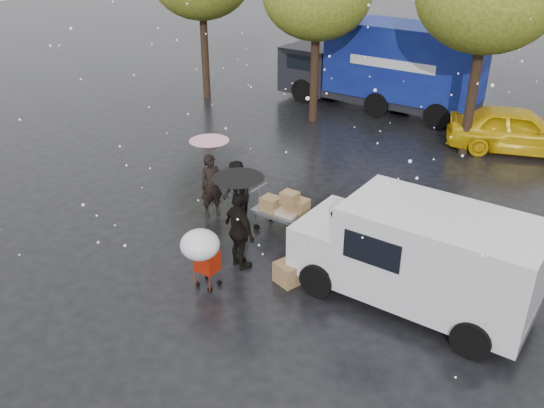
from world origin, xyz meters
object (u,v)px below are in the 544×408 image
Objects in this scene: vendor_cart at (285,208)px; blue_truck at (385,66)px; person_black at (240,231)px; person_pink at (212,186)px; shopping_cart at (201,248)px; yellow_taxi at (518,130)px; white_van at (420,255)px.

blue_truck reaches higher than vendor_cart.
person_black is 1.25× the size of vendor_cart.
person_pink is 2.72m from person_black.
shopping_cart is at bearing -79.92° from blue_truck.
blue_truck is 1.82× the size of yellow_taxi.
person_pink is 3.48m from shopping_cart.
yellow_taxi is (3.25, 11.11, -0.17)m from person_black.
vendor_cart is 3.99m from white_van.
person_black reaches higher than yellow_taxi.
vendor_cart is at bearing 140.31° from yellow_taxi.
shopping_cart is (-0.10, -1.18, 0.11)m from person_black.
blue_truck is (-2.58, 11.03, 1.03)m from vendor_cart.
person_black is 0.42× the size of yellow_taxi.
white_van is 1.08× the size of yellow_taxi.
white_van is 0.59× the size of blue_truck.
person_pink reaches higher than shopping_cart.
blue_truck reaches higher than yellow_taxi.
person_pink is at bearing 127.05° from shopping_cart.
white_van is (3.83, 1.03, 0.21)m from person_black.
person_pink reaches higher than vendor_cart.
white_van reaches higher than person_black.
yellow_taxi is at bearing -17.29° from blue_truck.
vendor_cart is 9.78m from yellow_taxi.
shopping_cart is at bearing -150.68° from white_van.
blue_truck reaches higher than person_black.
vendor_cart is 0.31× the size of white_van.
white_van is (6.03, -0.56, 0.29)m from person_pink.
white_van reaches higher than person_pink.
person_black is 1.92m from vendor_cart.
blue_truck reaches higher than person_pink.
white_van reaches higher than vendor_cart.
blue_truck reaches higher than shopping_cart.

